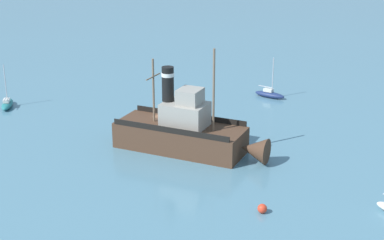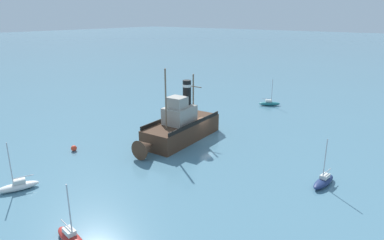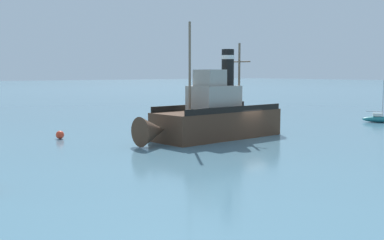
{
  "view_description": "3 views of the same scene",
  "coord_description": "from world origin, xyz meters",
  "px_view_note": "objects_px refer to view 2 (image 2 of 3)",
  "views": [
    {
      "loc": [
        45.96,
        27.56,
        21.04
      ],
      "look_at": [
        1.31,
        3.15,
        2.87
      ],
      "focal_mm": 55.0,
      "sensor_mm": 36.0,
      "label": 1
    },
    {
      "loc": [
        -25.71,
        35.25,
        16.09
      ],
      "look_at": [
        0.98,
        1.31,
        2.63
      ],
      "focal_mm": 32.0,
      "sensor_mm": 36.0,
      "label": 2
    },
    {
      "loc": [
        -30.13,
        29.65,
        5.78
      ],
      "look_at": [
        2.14,
        4.96,
        1.73
      ],
      "focal_mm": 45.0,
      "sensor_mm": 36.0,
      "label": 3
    }
  ],
  "objects_px": {
    "sailboat_red": "(71,238)",
    "sailboat_teal": "(269,103)",
    "old_tugboat": "(179,127)",
    "mooring_buoy": "(74,148)",
    "sailboat_white": "(18,186)",
    "sailboat_navy": "(324,181)"
  },
  "relations": [
    {
      "from": "sailboat_red",
      "to": "sailboat_teal",
      "type": "xyz_separation_m",
      "value": [
        6.16,
        -45.09,
        0.0
      ]
    },
    {
      "from": "old_tugboat",
      "to": "sailboat_teal",
      "type": "height_order",
      "value": "old_tugboat"
    },
    {
      "from": "sailboat_red",
      "to": "mooring_buoy",
      "type": "height_order",
      "value": "sailboat_red"
    },
    {
      "from": "sailboat_red",
      "to": "sailboat_teal",
      "type": "relative_size",
      "value": 1.0
    },
    {
      "from": "sailboat_white",
      "to": "mooring_buoy",
      "type": "relative_size",
      "value": 6.86
    },
    {
      "from": "old_tugboat",
      "to": "sailboat_red",
      "type": "relative_size",
      "value": 2.98
    },
    {
      "from": "old_tugboat",
      "to": "sailboat_white",
      "type": "distance_m",
      "value": 20.09
    },
    {
      "from": "sailboat_white",
      "to": "sailboat_teal",
      "type": "xyz_separation_m",
      "value": [
        -4.77,
        -43.71,
        0.0
      ]
    },
    {
      "from": "old_tugboat",
      "to": "sailboat_teal",
      "type": "distance_m",
      "value": 24.04
    },
    {
      "from": "old_tugboat",
      "to": "sailboat_white",
      "type": "bearing_deg",
      "value": 80.09
    },
    {
      "from": "sailboat_navy",
      "to": "sailboat_red",
      "type": "bearing_deg",
      "value": 60.35
    },
    {
      "from": "sailboat_navy",
      "to": "old_tugboat",
      "type": "bearing_deg",
      "value": -2.14
    },
    {
      "from": "sailboat_white",
      "to": "mooring_buoy",
      "type": "height_order",
      "value": "sailboat_white"
    },
    {
      "from": "sailboat_red",
      "to": "sailboat_navy",
      "type": "bearing_deg",
      "value": -119.65
    },
    {
      "from": "old_tugboat",
      "to": "sailboat_white",
      "type": "height_order",
      "value": "old_tugboat"
    },
    {
      "from": "sailboat_teal",
      "to": "mooring_buoy",
      "type": "distance_m",
      "value": 35.91
    },
    {
      "from": "sailboat_navy",
      "to": "mooring_buoy",
      "type": "distance_m",
      "value": 28.71
    },
    {
      "from": "old_tugboat",
      "to": "sailboat_red",
      "type": "distance_m",
      "value": 22.45
    },
    {
      "from": "old_tugboat",
      "to": "sailboat_navy",
      "type": "distance_m",
      "value": 19.17
    },
    {
      "from": "old_tugboat",
      "to": "sailboat_red",
      "type": "xyz_separation_m",
      "value": [
        -7.49,
        21.12,
        -1.4
      ]
    },
    {
      "from": "sailboat_navy",
      "to": "sailboat_red",
      "type": "relative_size",
      "value": 1.0
    },
    {
      "from": "old_tugboat",
      "to": "sailboat_teal",
      "type": "relative_size",
      "value": 2.98
    }
  ]
}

